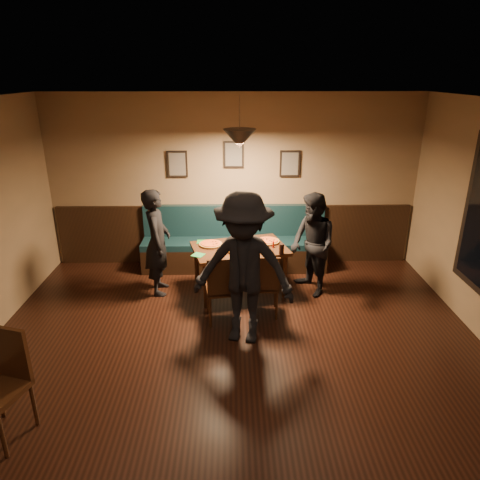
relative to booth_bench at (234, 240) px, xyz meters
The scene contains 23 objects.
floor 3.24m from the booth_bench, 90.00° to the right, with size 7.00×7.00×0.00m, color black.
ceiling 3.94m from the booth_bench, 90.00° to the right, with size 7.00×7.00×0.00m, color silver.
wall_back 0.95m from the booth_bench, 90.00° to the left, with size 6.00×6.00×0.00m, color #8C704F.
wainscot 0.27m from the booth_bench, 90.00° to the left, with size 5.88×0.06×1.00m, color black.
booth_bench is the anchor object (origin of this frame).
picture_left 1.52m from the booth_bench, 163.30° to the left, with size 0.32×0.04×0.42m, color black.
picture_center 1.38m from the booth_bench, 90.00° to the left, with size 0.32×0.04×0.42m, color black.
picture_right 1.52m from the booth_bench, 16.70° to the left, with size 0.32×0.04×0.42m, color black.
pendant_lamp 1.94m from the booth_bench, 84.90° to the right, with size 0.44×0.44×0.25m, color black.
dining_table 0.86m from the booth_bench, 84.90° to the right, with size 1.32×0.85×0.71m, color #33170E.
chair_near_left 1.65m from the booth_bench, 95.59° to the right, with size 0.42×0.42×0.94m, color black, non-canonical shape.
chair_near_right 1.54m from the booth_bench, 75.48° to the right, with size 0.39×0.39×0.89m, color black, non-canonical shape.
diner_left 1.41m from the booth_bench, 143.42° to the right, with size 0.57×0.37×1.57m, color black.
diner_right 1.45m from the booth_bench, 38.39° to the right, with size 0.73×0.57×1.51m, color black.
diner_front 2.14m from the booth_bench, 87.26° to the right, with size 1.20×0.69×1.85m, color black.
pizza_a 0.87m from the booth_bench, 114.46° to the right, with size 0.34×0.34×0.04m, color #C17D24.
pizza_b 1.00m from the booth_bench, 87.19° to the right, with size 0.34×0.34×0.04m, color gold.
pizza_c 0.85m from the booth_bench, 52.44° to the right, with size 0.34×0.34×0.04m, color gold.
soda_glass 1.32m from the booth_bench, 59.50° to the right, with size 0.07×0.07×0.15m, color black.
tabasco_bottle 1.07m from the booth_bench, 57.25° to the right, with size 0.03×0.03×0.11m, color #8E0F04.
napkin_a 0.81m from the booth_bench, 127.20° to the right, with size 0.16×0.16×0.01m, color #1D6E26.
napkin_b 1.25m from the booth_bench, 113.97° to the right, with size 0.16×0.16×0.01m, color #227F38.
cutlery_set 1.23m from the booth_bench, 85.12° to the right, with size 0.02×0.20×0.00m, color silver.
Camera 1 is at (-0.02, -3.55, 3.07)m, focal length 33.00 mm.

